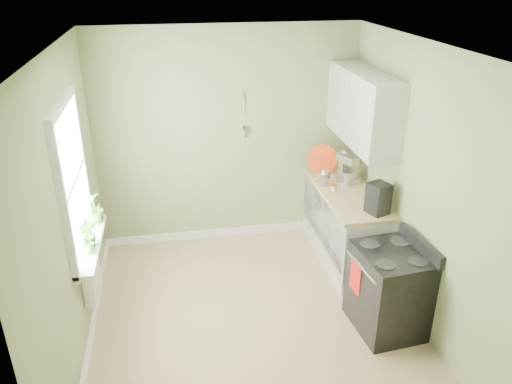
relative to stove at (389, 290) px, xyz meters
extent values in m
cube|color=#A3865A|center=(-1.28, 0.30, -0.44)|extent=(3.20, 3.60, 0.02)
cube|color=white|center=(-1.28, 0.30, 2.28)|extent=(3.20, 3.60, 0.02)
cube|color=gray|center=(-1.28, 2.11, 0.92)|extent=(3.20, 0.02, 2.70)
cube|color=gray|center=(-2.89, 0.30, 0.92)|extent=(0.02, 3.60, 2.70)
cube|color=gray|center=(0.33, 0.30, 0.92)|extent=(0.02, 3.60, 2.70)
cube|color=silver|center=(0.02, 1.30, 0.00)|extent=(0.60, 1.60, 0.87)
cube|color=tan|center=(0.01, 1.30, 0.46)|extent=(0.64, 1.60, 0.04)
cube|color=silver|center=(0.15, 1.40, 1.42)|extent=(0.35, 1.40, 0.80)
cube|color=white|center=(-2.87, 0.60, 1.12)|extent=(0.02, 1.00, 1.30)
cube|color=white|center=(-2.85, 0.60, 1.80)|extent=(0.06, 1.14, 0.07)
cube|color=white|center=(-2.85, 0.60, 0.43)|extent=(0.06, 1.14, 0.07)
cube|color=white|center=(-2.85, 0.60, 1.12)|extent=(0.04, 1.00, 0.04)
cube|color=white|center=(-2.79, 0.60, 0.45)|extent=(0.18, 1.14, 0.04)
cube|color=white|center=(-2.82, 0.55, 0.12)|extent=(0.12, 0.50, 0.35)
cylinder|color=tan|center=(-1.08, 2.08, 1.45)|extent=(0.02, 0.02, 0.10)
cylinder|color=silver|center=(-1.08, 2.08, 1.33)|extent=(0.01, 0.01, 0.16)
cylinder|color=silver|center=(-1.08, 2.08, 0.99)|extent=(0.01, 0.14, 0.14)
cube|color=black|center=(0.00, 0.00, -0.02)|extent=(0.66, 0.75, 0.82)
cube|color=black|center=(0.00, 0.00, 0.40)|extent=(0.66, 0.75, 0.03)
cube|color=black|center=(0.26, 0.00, 0.47)|extent=(0.12, 0.70, 0.13)
cylinder|color=#B2B2B7|center=(-0.31, 0.00, 0.30)|extent=(0.08, 0.57, 0.02)
cube|color=#9F1812|center=(-0.31, 0.09, 0.13)|extent=(0.04, 0.20, 0.35)
cube|color=#B2B2B7|center=(0.08, 1.54, 0.51)|extent=(0.28, 0.33, 0.07)
cube|color=#B2B2B7|center=(0.08, 1.66, 0.64)|extent=(0.13, 0.11, 0.21)
cube|color=#B2B2B7|center=(0.08, 1.55, 0.77)|extent=(0.22, 0.31, 0.09)
sphere|color=#B2B2B7|center=(0.08, 1.66, 0.79)|extent=(0.11, 0.11, 0.11)
cylinder|color=silver|center=(0.08, 1.48, 0.57)|extent=(0.16, 0.16, 0.13)
cylinder|color=silver|center=(-0.23, 1.49, 0.55)|extent=(0.11, 0.11, 0.15)
cone|color=silver|center=(-0.23, 1.49, 0.65)|extent=(0.11, 0.11, 0.04)
cylinder|color=silver|center=(-0.31, 1.49, 0.58)|extent=(0.11, 0.02, 0.08)
cube|color=black|center=(0.12, 0.70, 0.64)|extent=(0.25, 0.26, 0.33)
cylinder|color=black|center=(0.09, 0.70, 0.54)|extent=(0.10, 0.10, 0.11)
cylinder|color=red|center=(-0.13, 1.85, 0.66)|extent=(0.38, 0.16, 0.37)
cylinder|color=#ADA98D|center=(-0.15, 1.32, 0.51)|extent=(0.06, 0.06, 0.06)
cylinder|color=red|center=(-0.15, 1.32, 0.55)|extent=(0.07, 0.07, 0.01)
imported|color=#33621F|center=(-2.78, 0.42, 0.63)|extent=(0.20, 0.16, 0.33)
imported|color=#33621F|center=(-2.78, 0.54, 0.60)|extent=(0.13, 0.16, 0.27)
imported|color=#33621F|center=(-2.78, 1.03, 0.63)|extent=(0.20, 0.20, 0.32)
camera|label=1|loc=(-1.97, -3.69, 2.88)|focal=35.00mm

